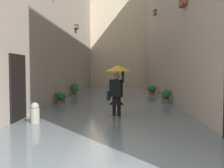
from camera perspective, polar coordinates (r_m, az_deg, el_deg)
The scene contains 11 objects.
ground_plane at distance 14.88m, azimuth 0.65°, elevation -3.47°, with size 60.00×60.00×0.00m, color slate.
flood_water at distance 14.87m, azimuth 0.65°, elevation -3.21°, with size 6.47×28.02×0.14m, color slate.
building_facade_left at distance 15.61m, azimuth 15.15°, elevation 17.16°, with size 2.04×26.02×11.05m.
building_facade_right at distance 15.60m, azimuth -13.57°, elevation 13.12°, with size 2.04×26.02×8.88m.
building_facade_far at distance 26.83m, azimuth 1.43°, elevation 8.97°, with size 9.27×1.80×8.91m, color beige.
person_wading at distance 8.55m, azimuth 1.20°, elevation 0.54°, with size 0.89×0.89×1.96m.
potted_plant_near_left at distance 16.62m, azimuth 9.07°, elevation -1.34°, with size 0.60×0.60×0.73m.
potted_plant_far_left at distance 12.32m, azimuth 12.23°, elevation -2.89°, with size 0.45×0.45×0.81m.
potted_plant_mid_right at distance 15.99m, azimuth -8.52°, elevation -1.16°, with size 0.46×0.46×0.92m.
potted_plant_far_right at distance 12.29m, azimuth -11.71°, elevation -3.24°, with size 0.49×0.49×0.68m.
mooring_bollard at distance 7.79m, azimuth -17.18°, elevation -6.80°, with size 0.27×0.27×0.75m.
Camera 1 is at (-0.45, 3.76, 1.69)m, focal length 40.06 mm.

